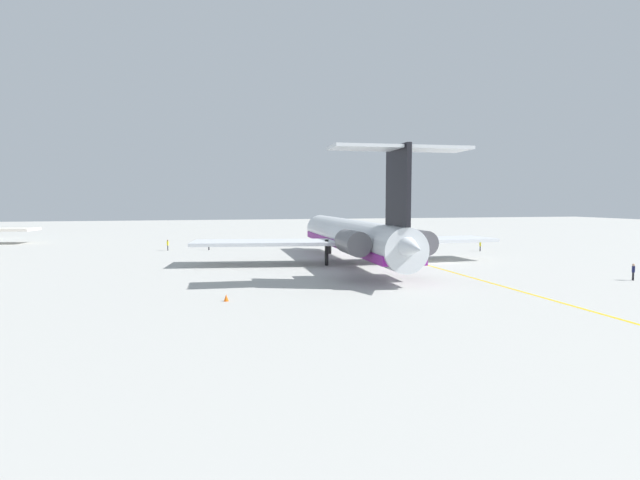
{
  "coord_description": "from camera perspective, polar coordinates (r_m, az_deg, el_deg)",
  "views": [
    {
      "loc": [
        -59.23,
        30.6,
        7.99
      ],
      "look_at": [
        2.07,
        15.09,
        3.08
      ],
      "focal_mm": 28.41,
      "sensor_mm": 36.0,
      "label": 1
    }
  ],
  "objects": [
    {
      "name": "ground",
      "position": [
        67.14,
        13.04,
        -2.51
      ],
      "size": [
        314.86,
        314.86,
        0.0
      ],
      "primitive_type": "plane",
      "color": "#ADADA8"
    },
    {
      "name": "ground_crew_near_nose",
      "position": [
        59.85,
        31.81,
        -2.87
      ],
      "size": [
        0.43,
        0.27,
        1.7
      ],
      "rotation": [
        0.0,
        0.0,
        4.55
      ],
      "color": "black",
      "rests_on": "ground"
    },
    {
      "name": "ground_crew_starboard",
      "position": [
        84.74,
        -16.78,
        -0.4
      ],
      "size": [
        0.43,
        0.28,
        1.76
      ],
      "rotation": [
        0.0,
        0.0,
        1.83
      ],
      "color": "black",
      "rests_on": "ground"
    },
    {
      "name": "safety_cone_nose",
      "position": [
        41.25,
        -10.51,
        -6.42
      ],
      "size": [
        0.4,
        0.4,
        0.55
      ],
      "primitive_type": "cone",
      "color": "#EA590F",
      "rests_on": "ground"
    },
    {
      "name": "ground_crew_portside",
      "position": [
        84.24,
        17.6,
        -0.5
      ],
      "size": [
        0.42,
        0.26,
        1.64
      ],
      "rotation": [
        0.0,
        0.0,
        4.67
      ],
      "color": "black",
      "rests_on": "ground"
    },
    {
      "name": "safety_cone_wingtip",
      "position": [
        93.44,
        10.83,
        -0.38
      ],
      "size": [
        0.4,
        0.4,
        0.55
      ],
      "primitive_type": "cone",
      "color": "#EA590F",
      "rests_on": "ground"
    },
    {
      "name": "taxiway_centreline",
      "position": [
        68.0,
        10.53,
        -2.38
      ],
      "size": [
        75.79,
        1.23,
        0.01
      ],
      "primitive_type": "cube",
      "rotation": [
        0.0,
        0.0,
        -0.01
      ],
      "color": "gold",
      "rests_on": "ground"
    },
    {
      "name": "ground_crew_near_tail",
      "position": [
        84.18,
        -12.41,
        -0.39
      ],
      "size": [
        0.33,
        0.32,
        1.67
      ],
      "rotation": [
        0.0,
        0.0,
        2.33
      ],
      "color": "black",
      "rests_on": "ground"
    },
    {
      "name": "main_jetliner",
      "position": [
        63.27,
        3.74,
        0.43
      ],
      "size": [
        45.05,
        40.0,
        13.12
      ],
      "rotation": [
        0.0,
        0.0,
        -0.05
      ],
      "color": "silver",
      "rests_on": "ground"
    }
  ]
}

